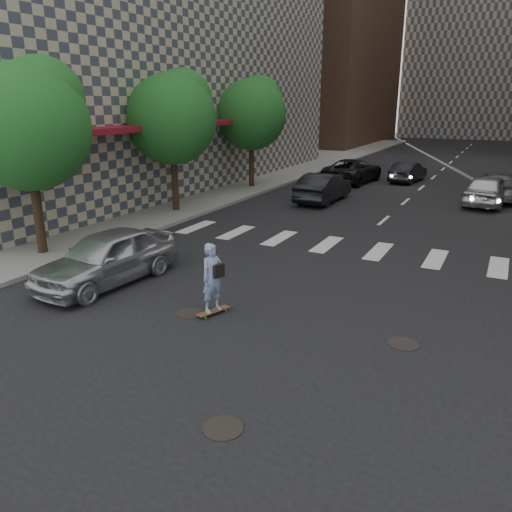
{
  "coord_description": "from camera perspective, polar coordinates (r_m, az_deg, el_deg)",
  "views": [
    {
      "loc": [
        4.97,
        -8.63,
        5.33
      ],
      "look_at": [
        -0.86,
        2.76,
        1.3
      ],
      "focal_mm": 35.0,
      "sensor_mm": 36.0,
      "label": 1
    }
  ],
  "objects": [
    {
      "name": "manhole_c",
      "position": [
        12.0,
        16.49,
        -9.61
      ],
      "size": [
        0.7,
        0.7,
        0.02
      ],
      "primitive_type": "cylinder",
      "color": "black",
      "rests_on": "ground"
    },
    {
      "name": "ground",
      "position": [
        11.3,
        -2.53,
        -10.69
      ],
      "size": [
        160.0,
        160.0,
        0.0
      ],
      "primitive_type": "plane",
      "color": "black",
      "rests_on": "ground"
    },
    {
      "name": "manhole_b",
      "position": [
        13.17,
        -7.56,
        -6.5
      ],
      "size": [
        0.7,
        0.7,
        0.02
      ],
      "primitive_type": "cylinder",
      "color": "black",
      "rests_on": "ground"
    },
    {
      "name": "traffic_car_a",
      "position": [
        27.44,
        7.7,
        7.76
      ],
      "size": [
        1.72,
        4.74,
        1.55
      ],
      "primitive_type": "imported",
      "rotation": [
        0.0,
        0.0,
        3.13
      ],
      "color": "black",
      "rests_on": "ground"
    },
    {
      "name": "traffic_car_b",
      "position": [
        30.98,
        25.81,
        7.24
      ],
      "size": [
        2.62,
        5.36,
        1.5
      ],
      "primitive_type": "imported",
      "rotation": [
        0.0,
        0.0,
        3.24
      ],
      "color": "#58595F",
      "rests_on": "ground"
    },
    {
      "name": "tree_a",
      "position": [
        18.63,
        -24.4,
        13.88
      ],
      "size": [
        4.2,
        4.2,
        6.6
      ],
      "color": "#382619",
      "rests_on": "sidewalk_left"
    },
    {
      "name": "traffic_car_e",
      "position": [
        35.51,
        16.97,
        9.17
      ],
      "size": [
        1.9,
        4.18,
        1.33
      ],
      "primitive_type": "imported",
      "rotation": [
        0.0,
        0.0,
        3.02
      ],
      "color": "black",
      "rests_on": "ground"
    },
    {
      "name": "skateboarder",
      "position": [
        12.71,
        -4.96,
        -2.52
      ],
      "size": [
        0.63,
        0.98,
        1.91
      ],
      "rotation": [
        0.0,
        0.0,
        -0.34
      ],
      "color": "brown",
      "rests_on": "ground"
    },
    {
      "name": "silver_sedan",
      "position": [
        15.59,
        -16.67,
        -0.13
      ],
      "size": [
        2.3,
        4.9,
        1.62
      ],
      "primitive_type": "imported",
      "rotation": [
        0.0,
        0.0,
        -0.08
      ],
      "color": "#B6B9BD",
      "rests_on": "ground"
    },
    {
      "name": "manhole_a",
      "position": [
        8.95,
        -3.81,
        -19.02
      ],
      "size": [
        0.7,
        0.7,
        0.02
      ],
      "primitive_type": "cylinder",
      "color": "black",
      "rests_on": "ground"
    },
    {
      "name": "traffic_car_d",
      "position": [
        29.0,
        25.02,
        6.87
      ],
      "size": [
        2.5,
        4.94,
        1.61
      ],
      "primitive_type": "imported",
      "rotation": [
        0.0,
        0.0,
        3.01
      ],
      "color": "#BABCC2",
      "rests_on": "ground"
    },
    {
      "name": "traffic_car_c",
      "position": [
        34.47,
        10.99,
        9.56
      ],
      "size": [
        3.07,
        5.8,
        1.55
      ],
      "primitive_type": "imported",
      "rotation": [
        0.0,
        0.0,
        3.05
      ],
      "color": "black",
      "rests_on": "ground"
    },
    {
      "name": "sidewalk_left",
      "position": [
        35.02,
        -7.09,
        8.7
      ],
      "size": [
        13.0,
        80.0,
        0.15
      ],
      "primitive_type": "cube",
      "color": "gray",
      "rests_on": "ground"
    },
    {
      "name": "tree_c",
      "position": [
        31.3,
        -0.34,
        16.21
      ],
      "size": [
        4.2,
        4.2,
        6.6
      ],
      "color": "#382619",
      "rests_on": "sidewalk_left"
    },
    {
      "name": "tree_b",
      "position": [
        24.48,
        -9.34,
        15.65
      ],
      "size": [
        4.2,
        4.2,
        6.6
      ],
      "color": "#382619",
      "rests_on": "sidewalk_left"
    }
  ]
}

